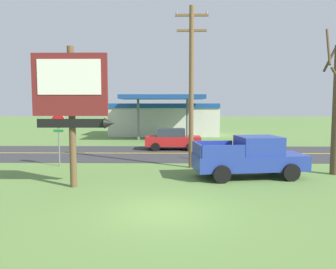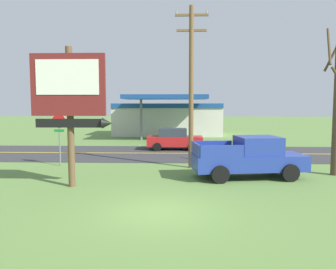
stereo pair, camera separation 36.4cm
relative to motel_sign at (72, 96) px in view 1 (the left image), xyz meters
name	(u,v)px [view 1 (the left image)]	position (x,y,z in m)	size (l,w,h in m)	color
ground_plane	(164,212)	(3.84, -3.09, -3.82)	(180.00, 180.00, 0.00)	#5B7F3D
road_asphalt	(169,153)	(3.84, 9.91, -3.81)	(140.00, 8.00, 0.02)	#333335
road_centre_line	(169,153)	(3.84, 9.91, -3.80)	(126.00, 0.20, 0.01)	gold
motel_sign	(72,96)	(0.00, 0.00, 0.00)	(3.31, 0.54, 5.83)	brown
stop_sign	(58,130)	(-2.30, 4.91, -1.79)	(0.80, 0.08, 2.95)	slate
utility_pole	(191,83)	(5.10, 4.61, 0.81)	(1.78, 0.26, 8.70)	brown
gas_station	(164,118)	(3.09, 24.65, -1.87)	(12.00, 11.50, 4.40)	beige
pickup_blue_parked_on_lawn	(250,157)	(7.80, 2.13, -2.85)	(5.43, 2.79, 1.96)	#233893
car_red_near_lane	(173,139)	(4.08, 11.91, -2.99)	(4.20, 2.00, 1.64)	red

